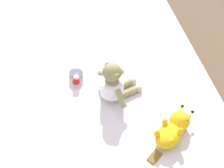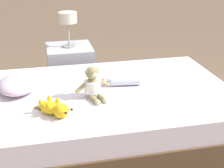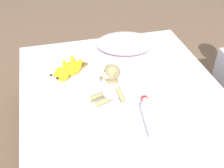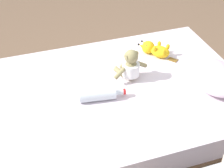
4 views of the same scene
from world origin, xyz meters
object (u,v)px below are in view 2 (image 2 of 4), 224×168
bed (112,116)px  plush_yellow_creature (55,108)px  pillow (20,83)px  plush_monkey (93,85)px  glass_bottle (124,81)px  bedside_lamp (68,20)px  nightstand (70,70)px

bed → plush_yellow_creature: bearing=124.4°
pillow → plush_monkey: plush_monkey is taller
pillow → glass_bottle: pillow is taller
plush_yellow_creature → glass_bottle: bearing=-56.3°
bed → glass_bottle: 0.30m
plush_monkey → plush_yellow_creature: size_ratio=0.99×
bed → bedside_lamp: 1.22m
bed → bedside_lamp: bearing=11.9°
pillow → nightstand: pillow is taller
plush_monkey → nightstand: size_ratio=0.55×
plush_yellow_creature → bedside_lamp: size_ratio=0.79×
bed → nightstand: size_ratio=3.71×
pillow → bedside_lamp: bearing=-27.6°
pillow → nightstand: bearing=-27.6°
bed → bedside_lamp: size_ratio=5.35×
glass_bottle → nightstand: (0.99, 0.34, -0.24)m
nightstand → plush_monkey: bearing=-177.0°
nightstand → bedside_lamp: bedside_lamp is taller
pillow → bedside_lamp: (0.90, -0.47, 0.28)m
pillow → plush_monkey: bearing=-115.1°
bedside_lamp → glass_bottle: bearing=-161.1°
bedside_lamp → bed: bearing=-168.1°
plush_monkey → plush_yellow_creature: 0.37m
plush_yellow_creature → nightstand: plush_yellow_creature is taller
pillow → plush_yellow_creature: pillow is taller
plush_monkey → bedside_lamp: bearing=3.0°
glass_bottle → bedside_lamp: (0.99, 0.34, 0.30)m
plush_monkey → bedside_lamp: 1.17m
bed → bedside_lamp: (1.05, 0.22, 0.57)m
plush_yellow_creature → bedside_lamp: 1.42m
bed → plush_monkey: size_ratio=6.78×
bed → pillow: bearing=77.3°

